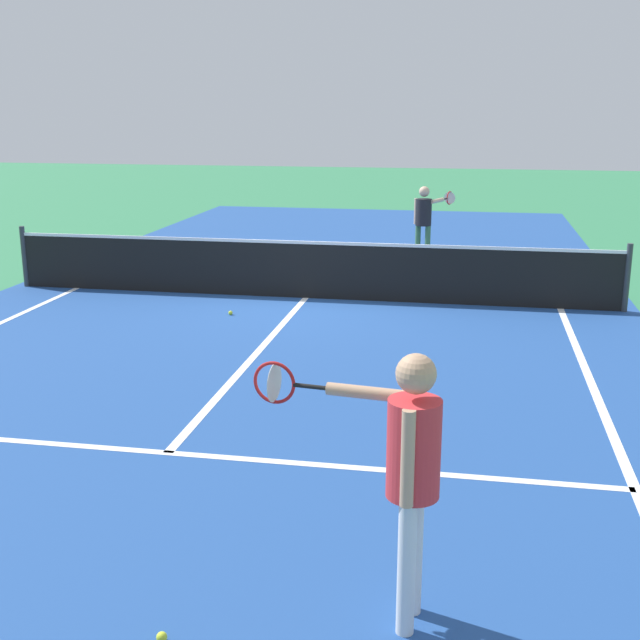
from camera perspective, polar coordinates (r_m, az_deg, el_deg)
name	(u,v)px	position (r m, az deg, el deg)	size (l,w,h in m)	color
ground_plane	(306,298)	(13.61, -1.00, 1.55)	(60.00, 60.00, 0.00)	#337F51
court_surface_inbounds	(306,298)	(13.61, -1.00, 1.56)	(10.62, 24.40, 0.00)	#234C93
line_sideline_right	(626,467)	(7.83, 20.62, -9.59)	(0.10, 11.89, 0.01)	white
line_service_near	(168,453)	(7.75, -10.60, -9.11)	(8.22, 0.10, 0.01)	white
line_center_service	(257,353)	(10.60, -4.45, -2.31)	(0.10, 6.40, 0.01)	white
net	(306,269)	(13.51, -1.01, 3.59)	(10.23, 0.09, 1.07)	#33383D
player_near	(409,459)	(4.89, 6.21, -9.63)	(1.21, 0.62, 1.74)	white
player_far	(424,216)	(16.72, 7.31, 7.24)	(0.80, 1.04, 1.55)	#3F7247
tennis_ball_near_net	(231,313)	(12.57, -6.28, 0.50)	(0.07, 0.07, 0.07)	#CCE033
tennis_ball_by_baseline	(162,637)	(5.30, -11.01, -20.94)	(0.07, 0.07, 0.07)	#CCE033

